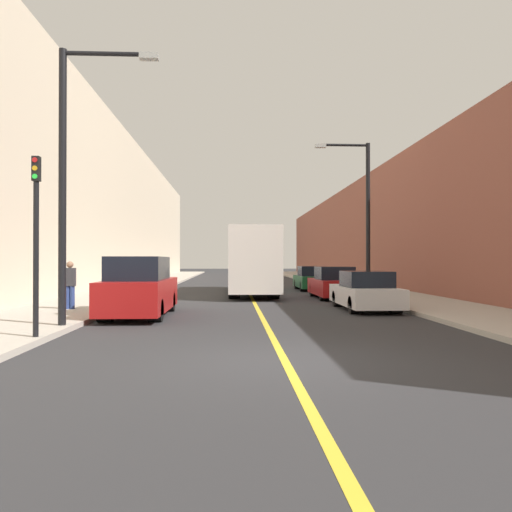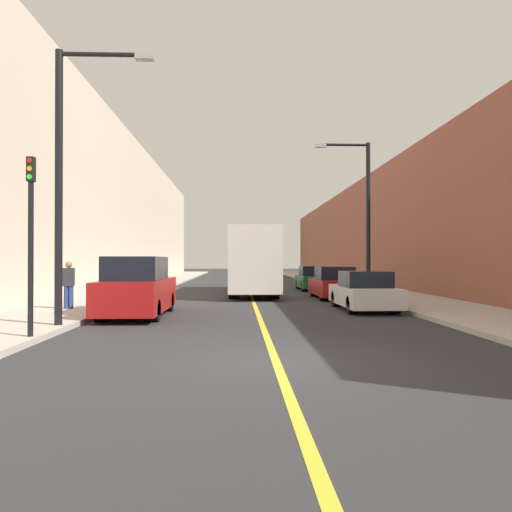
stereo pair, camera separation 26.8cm
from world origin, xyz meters
name	(u,v)px [view 2 (the right image)]	position (x,y,z in m)	size (l,w,h in m)	color
ground_plane	(276,361)	(0.00, 0.00, 0.00)	(200.00, 200.00, 0.00)	#2D2D30
sidewalk_left	(158,283)	(-6.94, 30.00, 0.07)	(3.67, 72.00, 0.14)	#B2AA9E
sidewalk_right	(334,283)	(6.94, 30.00, 0.07)	(3.67, 72.00, 0.14)	#B2AA9E
building_row_left	(108,210)	(-10.77, 30.00, 5.73)	(4.00, 72.00, 11.46)	beige
building_row_right	(382,232)	(10.77, 30.00, 4.04)	(4.00, 72.00, 8.08)	brown
road_center_line	(247,284)	(0.00, 30.00, 0.00)	(0.16, 72.00, 0.01)	gold
bus	(252,260)	(0.08, 18.18, 1.84)	(2.43, 10.91, 3.42)	silver
parked_suv_left	(137,289)	(-3.98, 7.39, 0.90)	(1.88, 4.98, 1.95)	maroon
car_right_near	(364,292)	(3.95, 9.14, 0.65)	(1.79, 4.38, 1.44)	silver
car_right_mid	(334,284)	(3.92, 14.75, 0.69)	(1.81, 4.52, 1.53)	maroon
car_right_far	(313,279)	(3.94, 21.39, 0.67)	(1.79, 4.36, 1.48)	#145128
street_lamp_left	(68,167)	(-5.17, 4.21, 4.29)	(2.59, 0.24, 7.24)	black
street_lamp_right	(363,208)	(5.17, 13.99, 4.26)	(2.59, 0.24, 7.18)	black
traffic_light	(31,238)	(-5.30, 2.20, 2.33)	(0.16, 0.18, 4.00)	black
pedestrian	(69,284)	(-6.60, 8.58, 1.00)	(0.36, 0.23, 1.66)	navy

